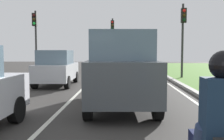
{
  "coord_description": "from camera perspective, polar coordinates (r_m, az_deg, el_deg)",
  "views": [
    {
      "loc": [
        1.07,
        1.74,
        1.73
      ],
      "look_at": [
        0.82,
        8.94,
        1.2
      ],
      "focal_mm": 40.99,
      "sensor_mm": 36.0,
      "label": 1
    }
  ],
  "objects": [
    {
      "name": "traffic_light_overhead_left",
      "position": [
        18.99,
        -16.75,
        8.26
      ],
      "size": [
        0.32,
        0.5,
        4.58
      ],
      "color": "#2D2D2D",
      "rests_on": "ground"
    },
    {
      "name": "traffic_light_far_median",
      "position": [
        24.24,
        0.11,
        7.86
      ],
      "size": [
        0.32,
        0.5,
        4.81
      ],
      "color": "#2D2D2D",
      "rests_on": "ground"
    },
    {
      "name": "lane_line_center",
      "position": [
        12.51,
        -6.17,
        -3.75
      ],
      "size": [
        0.12,
        32.0,
        0.01
      ],
      "primitive_type": "cube",
      "color": "silver",
      "rests_on": "ground"
    },
    {
      "name": "lane_line_right_edge",
      "position": [
        12.64,
        13.55,
        -3.76
      ],
      "size": [
        0.12,
        32.0,
        0.01
      ],
      "primitive_type": "cube",
      "color": "silver",
      "rests_on": "ground"
    },
    {
      "name": "curb_right",
      "position": [
        12.74,
        15.77,
        -3.48
      ],
      "size": [
        0.24,
        48.0,
        0.12
      ],
      "primitive_type": "cube",
      "color": "#9E9B93",
      "rests_on": "ground"
    },
    {
      "name": "traffic_light_near_right",
      "position": [
        16.81,
        15.58,
        8.92
      ],
      "size": [
        0.32,
        0.5,
        4.7
      ],
      "color": "#2D2D2D",
      "rests_on": "ground"
    },
    {
      "name": "ground_plane",
      "position": [
        12.43,
        -2.97,
        -3.8
      ],
      "size": [
        60.0,
        60.0,
        0.0
      ],
      "primitive_type": "plane",
      "color": "#383533"
    },
    {
      "name": "car_hatchback_far",
      "position": [
        13.21,
        -12.25,
        0.43
      ],
      "size": [
        1.79,
        3.73,
        1.78
      ],
      "rotation": [
        0.0,
        0.0,
        0.02
      ],
      "color": "#B7BABF",
      "rests_on": "ground"
    },
    {
      "name": "car_suv_ahead",
      "position": [
        7.85,
        1.92,
        0.08
      ],
      "size": [
        2.12,
        4.57,
        2.28
      ],
      "rotation": [
        0.0,
        0.0,
        0.04
      ],
      "color": "#474C51",
      "rests_on": "ground"
    },
    {
      "name": "rider_person",
      "position": [
        2.69,
        23.46,
        -7.71
      ],
      "size": [
        0.5,
        0.4,
        1.16
      ],
      "rotation": [
        0.0,
        0.0,
        -0.01
      ],
      "color": "#192D47",
      "rests_on": "ground"
    }
  ]
}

